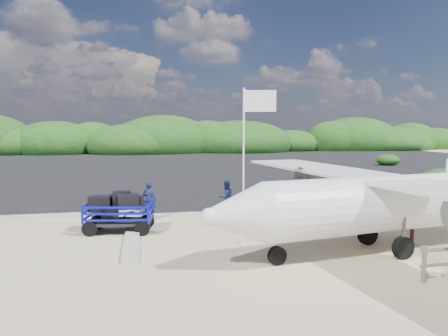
# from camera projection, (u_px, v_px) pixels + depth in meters

# --- Properties ---
(ground) EXTENTS (160.00, 160.00, 0.00)m
(ground) POSITION_uv_depth(u_px,v_px,m) (257.00, 238.00, 14.61)
(ground) COLOR beige
(asphalt_apron) EXTENTS (90.00, 50.00, 0.04)m
(asphalt_apron) POSITION_uv_depth(u_px,v_px,m) (181.00, 165.00, 43.87)
(asphalt_apron) COLOR #B2B2B2
(asphalt_apron) RESTS_ON ground
(lagoon) EXTENTS (9.00, 7.00, 0.40)m
(lagoon) POSITION_uv_depth(u_px,v_px,m) (4.00, 240.00, 14.29)
(lagoon) COLOR #B2B2B2
(lagoon) RESTS_ON ground
(vegetation_band) EXTENTS (124.00, 8.00, 4.40)m
(vegetation_band) POSITION_uv_depth(u_px,v_px,m) (168.00, 152.00, 68.25)
(vegetation_band) COLOR #B2B2B2
(vegetation_band) RESTS_ON ground
(baggage_cart) EXTENTS (2.92, 1.97, 1.35)m
(baggage_cart) POSITION_uv_depth(u_px,v_px,m) (120.00, 232.00, 15.37)
(baggage_cart) COLOR #0B10A8
(baggage_cart) RESTS_ON ground
(flagpole) EXTENTS (1.15, 0.72, 5.34)m
(flagpole) POSITION_uv_depth(u_px,v_px,m) (243.00, 244.00, 13.76)
(flagpole) COLOR white
(flagpole) RESTS_ON ground
(signboard) EXTENTS (1.79, 0.57, 1.48)m
(signboard) POSITION_uv_depth(u_px,v_px,m) (389.00, 240.00, 14.24)
(signboard) COLOR #592119
(signboard) RESTS_ON ground
(crew_a) EXTENTS (0.72, 0.60, 1.70)m
(crew_a) POSITION_uv_depth(u_px,v_px,m) (149.00, 200.00, 17.49)
(crew_a) COLOR #111941
(crew_a) RESTS_ON ground
(crew_b) EXTENTS (0.92, 0.82, 1.57)m
(crew_b) POSITION_uv_depth(u_px,v_px,m) (226.00, 197.00, 18.55)
(crew_b) COLOR #111941
(crew_b) RESTS_ON ground
(aircraft_large) EXTENTS (18.03, 18.03, 4.76)m
(aircraft_large) POSITION_uv_depth(u_px,v_px,m) (364.00, 168.00, 40.80)
(aircraft_large) COLOR #B2B2B2
(aircraft_large) RESTS_ON ground
(aircraft_small) EXTENTS (8.03, 8.03, 2.31)m
(aircraft_small) POSITION_uv_depth(u_px,v_px,m) (123.00, 165.00, 44.20)
(aircraft_small) COLOR #B2B2B2
(aircraft_small) RESTS_ON ground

